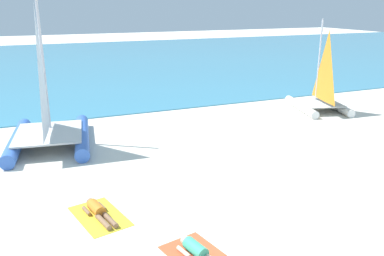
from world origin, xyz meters
name	(u,v)px	position (x,y,z in m)	size (l,w,h in m)	color
ground_plane	(155,127)	(0.00, 10.00, 0.00)	(120.00, 120.00, 0.00)	silver
ocean_water	(82,63)	(0.00, 32.56, 0.03)	(120.00, 40.00, 0.05)	teal
sailboat_blue	(48,124)	(-4.62, 9.17, 0.92)	(3.65, 5.09, 6.15)	blue
sailboat_white	(320,97)	(8.92, 9.57, 0.70)	(3.11, 4.04, 4.67)	white
towel_left	(100,216)	(-3.86, 2.83, 0.01)	(1.10, 1.90, 0.01)	yellow
sunbather_left	(98,211)	(-3.88, 2.89, 0.13)	(0.73, 1.56, 0.30)	orange
sunbather_right	(199,252)	(-2.16, 0.13, 0.13)	(0.74, 1.56, 0.30)	#3FB28C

